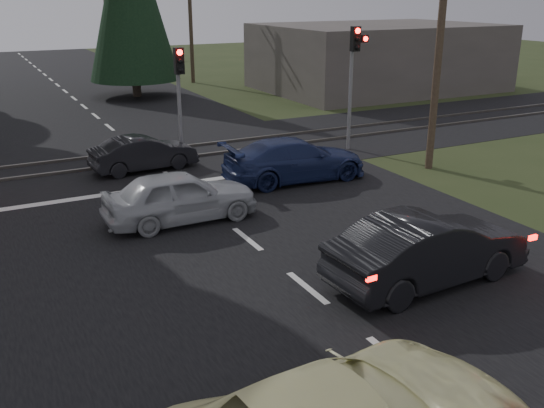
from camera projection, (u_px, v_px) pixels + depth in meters
ground at (307, 288)px, 12.79m from camera, size 120.00×120.00×0.00m
road at (163, 170)px, 21.18m from camera, size 14.00×100.00×0.01m
rail_corridor at (147, 157)px, 22.85m from camera, size 120.00×8.00×0.01m
stop_line at (180, 184)px, 19.66m from camera, size 13.00×0.35×0.00m
rail_near at (153, 161)px, 22.17m from camera, size 120.00×0.12×0.10m
rail_far at (141, 151)px, 23.51m from camera, size 120.00×0.12×0.10m
traffic_signal_right at (354, 64)px, 22.90m from camera, size 0.68×0.48×4.70m
traffic_signal_center at (180, 85)px, 21.25m from camera, size 0.32×0.48×4.10m
utility_pole_near at (441, 30)px, 19.92m from camera, size 1.80×0.26×9.00m
utility_pole_mid at (190, 11)px, 40.05m from camera, size 1.80×0.26×9.00m
utility_pole_far at (105, 4)px, 61.02m from camera, size 1.80×0.26×9.00m
building_right at (377, 57)px, 38.35m from camera, size 14.00×10.00×4.00m
dark_hatchback at (428, 249)px, 12.83m from camera, size 4.68×1.85×1.51m
silver_car at (180, 196)px, 16.30m from camera, size 4.15×1.69×1.41m
blue_sedan at (295, 160)px, 19.88m from camera, size 4.91×2.21×1.40m
dark_car_far at (144, 154)px, 21.03m from camera, size 3.73×1.53×1.20m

